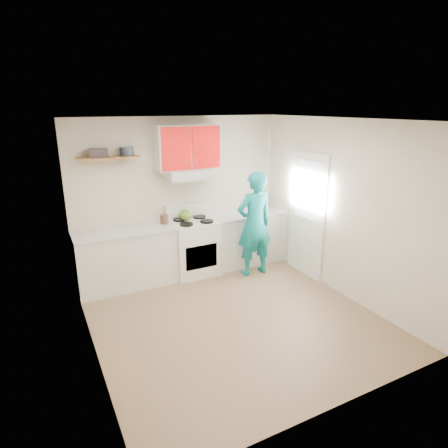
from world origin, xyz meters
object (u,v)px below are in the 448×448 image
crock (164,220)px  stove (194,247)px  tin (126,151)px  kettle (185,215)px  person (254,224)px

crock → stove: bearing=-11.7°
tin → stove: bearing=-11.8°
kettle → stove: bearing=-66.0°
stove → tin: bearing=168.2°
tin → kettle: tin is taller
kettle → crock: bearing=167.1°
crock → person: 1.48m
stove → person: size_ratio=0.52×
person → tin: bearing=-20.2°
tin → kettle: bearing=-6.0°
kettle → person: 1.16m
stove → tin: (-0.97, 0.20, 1.64)m
stove → crock: size_ratio=5.66×
tin → person: 2.33m
kettle → person: person is taller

